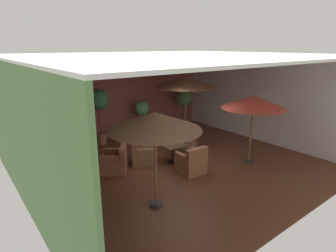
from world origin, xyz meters
TOP-DOWN VIEW (x-y plane):
  - ground_plane at (0.00, 0.00)m, footprint 9.08×8.25m
  - wall_back_brick at (0.00, 4.08)m, footprint 9.08×0.08m
  - wall_left_accent at (-4.50, 0.00)m, footprint 0.08×8.25m
  - wall_right_plain at (4.50, 0.00)m, footprint 0.08×8.25m
  - ceiling_slab at (0.00, 0.00)m, footprint 9.08×8.25m
  - cafe_table_front_left at (-2.71, 1.46)m, footprint 0.74×0.74m
  - armchair_front_left_north at (-3.72, 1.02)m, footprint 0.97×0.97m
  - armchair_front_left_east at (-1.80, 0.82)m, footprint 1.09×1.08m
  - armchair_front_left_south at (-2.59, 2.57)m, footprint 0.84×0.86m
  - cafe_table_front_right at (0.09, 0.27)m, footprint 0.82×0.82m
  - armchair_front_right_north at (0.04, -0.74)m, footprint 0.79×0.79m
  - armchair_front_right_east at (0.99, 0.72)m, footprint 1.06×1.06m
  - armchair_front_right_south at (-0.75, 0.83)m, footprint 1.04×1.02m
  - patio_umbrella_tall_red at (-1.95, -1.60)m, footprint 2.20×2.20m
  - patio_umbrella_center_beige at (2.18, 2.00)m, footprint 2.61×2.61m
  - patio_umbrella_near_wall at (2.17, -1.32)m, footprint 2.07×2.07m
  - potted_tree_left_corner at (0.82, 3.30)m, footprint 0.63×0.63m
  - potted_tree_mid_left at (3.27, 3.35)m, footprint 0.78×0.78m
  - potted_tree_mid_right at (-1.00, 3.57)m, footprint 0.80×0.80m
  - potted_tree_right_corner at (-2.83, 3.51)m, footprint 0.68×0.68m
  - patron_blue_shirt at (-2.59, 2.53)m, footprint 0.42×0.29m
  - patron_by_window at (0.95, 0.70)m, footprint 0.37×0.44m
  - iced_drink_cup at (-2.69, 1.53)m, footprint 0.08×0.08m
  - open_laptop at (-2.63, 1.32)m, footprint 0.37×0.32m

SIDE VIEW (x-z plane):
  - ground_plane at x=0.00m, z-range -0.02..0.00m
  - armchair_front_right_east at x=0.99m, z-range -0.09..0.69m
  - armchair_front_right_south at x=-0.75m, z-range -0.10..0.69m
  - armchair_front_left_north at x=-3.72m, z-range -0.09..0.71m
  - armchair_front_left_south at x=-2.59m, z-range -0.11..0.73m
  - armchair_front_left_east at x=-1.80m, z-range -0.10..0.74m
  - armchair_front_right_north at x=0.04m, z-range -0.12..0.78m
  - cafe_table_front_left at x=-2.71m, z-range 0.18..0.85m
  - cafe_table_front_right at x=0.09m, z-range 0.21..0.87m
  - patron_by_window at x=0.95m, z-range 0.38..1.00m
  - open_laptop at x=-2.63m, z-range 0.61..0.81m
  - patron_blue_shirt at x=-2.59m, z-range 0.37..1.06m
  - iced_drink_cup at x=-2.69m, z-range 0.66..0.77m
  - potted_tree_left_corner at x=0.82m, z-range 0.24..1.83m
  - potted_tree_right_corner at x=-2.83m, z-range 0.34..2.03m
  - potted_tree_mid_left at x=3.27m, z-range 0.39..2.22m
  - potted_tree_mid_right at x=-1.00m, z-range 0.49..2.72m
  - wall_back_brick at x=0.00m, z-range 0.00..3.55m
  - wall_left_accent at x=-4.50m, z-range 0.00..3.55m
  - wall_right_plain at x=4.50m, z-range 0.00..3.55m
  - patio_umbrella_near_wall at x=2.17m, z-range 0.94..3.26m
  - patio_umbrella_tall_red at x=-1.95m, z-range 0.98..3.39m
  - patio_umbrella_center_beige at x=2.18m, z-range 1.10..3.71m
  - ceiling_slab at x=0.00m, z-range 3.55..3.61m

